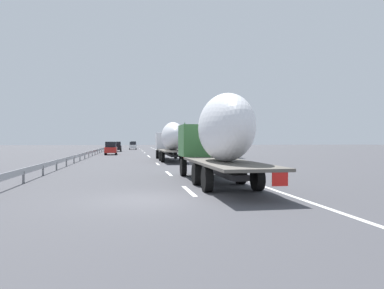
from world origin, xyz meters
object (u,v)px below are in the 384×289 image
object	(u,v)px
car_black_suv	(117,147)
car_red_compact	(111,148)
car_blue_sedan	(133,145)
truck_lead	(171,139)
road_sign	(173,141)
truck_trailing	(218,135)
car_white_van	(133,146)

from	to	relation	value
car_black_suv	car_red_compact	size ratio (longest dim) A/B	1.02
car_blue_sedan	car_black_suv	size ratio (longest dim) A/B	1.13
truck_lead	car_red_compact	xyz separation A→B (m)	(18.16, 7.25, -1.35)
car_blue_sedan	truck_lead	bearing A→B (deg)	-176.97
car_blue_sedan	car_red_compact	bearing A→B (deg)	175.62
road_sign	car_black_suv	bearing A→B (deg)	47.18
car_blue_sedan	road_sign	xyz separation A→B (m)	(-41.66, -6.63, 1.14)
truck_trailing	car_blue_sedan	xyz separation A→B (m)	(87.44, 3.53, -1.43)
road_sign	truck_trailing	bearing A→B (deg)	176.13
car_black_suv	car_white_van	distance (m)	17.28
car_black_suv	car_red_compact	xyz separation A→B (m)	(-16.19, 0.27, 0.01)
truck_lead	truck_trailing	size ratio (longest dim) A/B	1.10
car_black_suv	truck_lead	bearing A→B (deg)	-168.52
car_black_suv	truck_trailing	bearing A→B (deg)	-172.79
truck_lead	car_blue_sedan	world-z (taller)	truck_lead
truck_lead	car_red_compact	distance (m)	19.60
truck_lead	road_sign	world-z (taller)	truck_lead
truck_lead	car_red_compact	bearing A→B (deg)	21.75
truck_trailing	car_white_van	size ratio (longest dim) A/B	2.86
truck_trailing	car_white_van	distance (m)	72.21
road_sign	car_red_compact	bearing A→B (deg)	123.51
truck_lead	truck_trailing	xyz separation A→B (m)	(-20.77, -0.00, 0.07)
truck_lead	road_sign	xyz separation A→B (m)	(25.01, -3.10, -0.23)
truck_lead	car_white_van	size ratio (longest dim) A/B	3.14
car_blue_sedan	truck_trailing	bearing A→B (deg)	-177.69
car_red_compact	road_sign	world-z (taller)	road_sign
car_white_van	road_sign	size ratio (longest dim) A/B	1.45
truck_trailing	truck_lead	bearing A→B (deg)	0.00
road_sign	car_blue_sedan	bearing A→B (deg)	9.05
truck_lead	truck_trailing	bearing A→B (deg)	-180.00
truck_lead	road_sign	bearing A→B (deg)	-7.06
car_black_suv	car_white_van	world-z (taller)	car_black_suv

